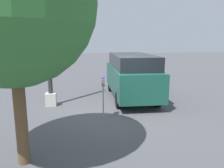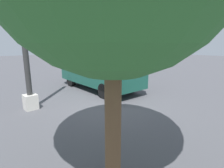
# 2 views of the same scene
# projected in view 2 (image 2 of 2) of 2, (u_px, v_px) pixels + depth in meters

# --- Properties ---
(ground_plane) EXTENTS (80.00, 80.00, 0.00)m
(ground_plane) POSITION_uv_depth(u_px,v_px,m) (106.00, 103.00, 7.08)
(ground_plane) COLOR #4C4C51
(parking_meter_near) EXTENTS (0.21, 0.13, 1.55)m
(parking_meter_near) POSITION_uv_depth(u_px,v_px,m) (109.00, 79.00, 6.10)
(parking_meter_near) COLOR #9E9EA3
(parking_meter_near) RESTS_ON ground
(lamp_post) EXTENTS (0.44, 0.44, 6.22)m
(lamp_post) POSITION_uv_depth(u_px,v_px,m) (25.00, 45.00, 5.94)
(lamp_post) COLOR beige
(lamp_post) RESTS_ON ground
(parked_van) EXTENTS (5.13, 2.09, 2.13)m
(parked_van) POSITION_uv_depth(u_px,v_px,m) (99.00, 68.00, 9.15)
(parked_van) COLOR #195142
(parked_van) RESTS_ON ground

